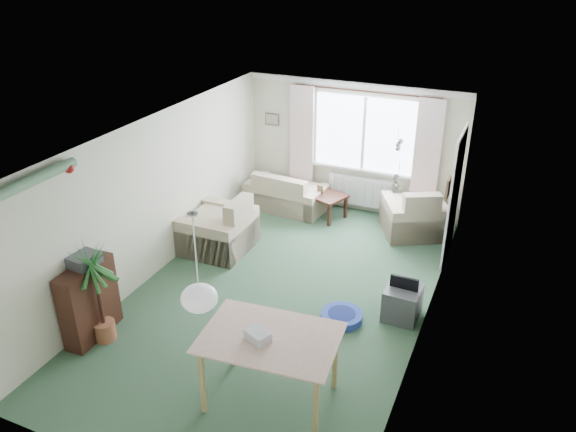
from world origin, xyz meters
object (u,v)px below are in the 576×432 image
at_px(armchair_corner, 414,209).
at_px(houseplant, 98,294).
at_px(coffee_table, 319,203).
at_px(dining_table, 271,369).
at_px(tv_cube, 402,303).
at_px(sofa, 286,190).
at_px(pet_bed, 342,317).
at_px(bookshelf, 89,301).
at_px(armchair_left, 218,223).

xyz_separation_m(armchair_corner, houseplant, (-2.95, -4.46, 0.24)).
relative_size(coffee_table, dining_table, 0.75).
height_order(dining_table, tv_cube, dining_table).
bearing_deg(sofa, houseplant, 87.67).
xyz_separation_m(tv_cube, pet_bed, (-0.71, -0.40, -0.17)).
height_order(bookshelf, houseplant, houseplant).
height_order(dining_table, pet_bed, dining_table).
distance_m(sofa, armchair_left, 1.91).
distance_m(sofa, coffee_table, 0.66).
height_order(armchair_corner, dining_table, armchair_corner).
height_order(coffee_table, dining_table, dining_table).
height_order(coffee_table, tv_cube, same).
bearing_deg(pet_bed, coffee_table, 116.24).
distance_m(coffee_table, houseplant, 4.67).
bearing_deg(coffee_table, armchair_left, -119.33).
distance_m(houseplant, tv_cube, 3.91).
distance_m(sofa, armchair_corner, 2.41).
relative_size(houseplant, dining_table, 1.02).
height_order(bookshelf, pet_bed, bookshelf).
bearing_deg(pet_bed, sofa, 125.55).
bearing_deg(coffee_table, bookshelf, -107.23).
xyz_separation_m(armchair_left, pet_bed, (2.49, -1.06, -0.42)).
height_order(armchair_left, dining_table, armchair_left).
bearing_deg(houseplant, armchair_left, 86.73).
bearing_deg(tv_cube, bookshelf, -149.38).
bearing_deg(pet_bed, tv_cube, 29.15).
bearing_deg(houseplant, coffee_table, 75.06).
bearing_deg(armchair_left, houseplant, -3.31).
bearing_deg(dining_table, pet_bed, 81.28).
xyz_separation_m(bookshelf, tv_cube, (3.54, 1.95, -0.28)).
height_order(bookshelf, dining_table, bookshelf).
bearing_deg(armchair_corner, tv_cube, 71.86).
bearing_deg(pet_bed, houseplant, -149.26).
xyz_separation_m(bookshelf, pet_bed, (2.83, 1.55, -0.45)).
xyz_separation_m(armchair_corner, pet_bed, (-0.32, -2.90, -0.38)).
distance_m(armchair_left, bookshelf, 2.63).
bearing_deg(tv_cube, sofa, 139.71).
relative_size(bookshelf, pet_bed, 1.81).
xyz_separation_m(bookshelf, houseplant, (0.19, -0.01, 0.17)).
relative_size(houseplant, pet_bed, 2.44).
bearing_deg(pet_bed, armchair_left, 157.00).
relative_size(dining_table, pet_bed, 2.40).
xyz_separation_m(dining_table, tv_cube, (0.97, 2.08, -0.19)).
bearing_deg(armchair_left, pet_bed, 66.96).
distance_m(houseplant, pet_bed, 3.13).
bearing_deg(armchair_corner, bookshelf, 27.63).
relative_size(sofa, pet_bed, 2.61).
bearing_deg(tv_cube, coffee_table, 132.20).
height_order(armchair_corner, tv_cube, armchair_corner).
relative_size(coffee_table, tv_cube, 2.02).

